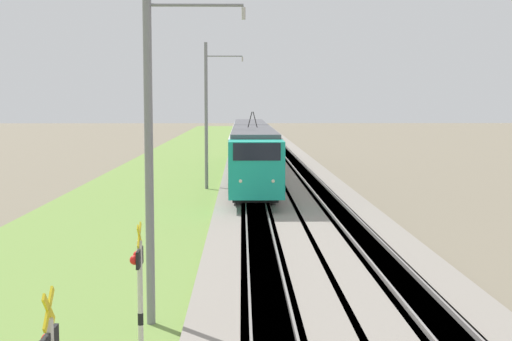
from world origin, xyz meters
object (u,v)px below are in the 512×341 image
crossing_signal_aux (139,286)px  catenary_mast_mid (207,115)px  passenger_train (251,146)px  catenary_mast_near (151,146)px

crossing_signal_aux → catenary_mast_mid: size_ratio=0.34×
passenger_train → catenary_mast_near: (-37.40, 3.03, 2.24)m
passenger_train → crossing_signal_aux: passenger_train is taller
catenary_mast_mid → passenger_train: bearing=-20.3°
passenger_train → crossing_signal_aux: (-40.97, 2.86, -0.42)m
passenger_train → catenary_mast_near: catenary_mast_near is taller
passenger_train → crossing_signal_aux: bearing=-4.0°
catenary_mast_near → catenary_mast_mid: bearing=0.0°
crossing_signal_aux → catenary_mast_near: size_ratio=0.37×
crossing_signal_aux → catenary_mast_near: catenary_mast_near is taller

